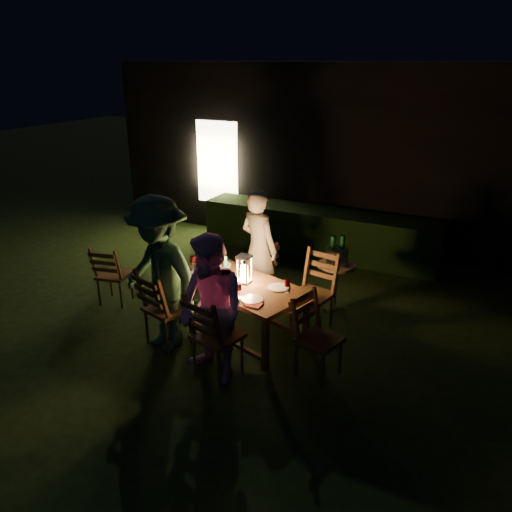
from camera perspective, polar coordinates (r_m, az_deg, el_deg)
The scene contains 29 objects.
garden_envelope at distance 10.71m, azimuth 14.44°, elevation 11.99°, with size 40.00×40.00×3.20m.
dining_table at distance 6.09m, azimuth -2.00°, elevation -3.65°, with size 1.89×1.33×0.71m.
chair_near_left at distance 6.12m, azimuth -10.17°, elevation -7.31°, with size 0.58×0.61×1.05m.
chair_near_right at distance 5.50m, azimuth -4.52°, elevation -10.60°, with size 0.57×0.59×1.04m.
chair_far_left at distance 7.02m, azimuth 0.03°, elevation -3.28°, with size 0.56×0.58×0.95m.
chair_far_right at distance 6.43m, azimuth 6.44°, elevation -5.63°, with size 0.54×0.57×1.03m.
chair_end at distance 5.55m, azimuth 7.05°, elevation -10.71°, with size 0.55×0.53×0.96m.
chair_spare at distance 7.32m, azimuth -15.87°, elevation -3.17°, with size 0.49×0.51×0.92m.
person_house_side at distance 6.85m, azimuth 0.31°, elevation 0.91°, with size 0.60×0.39×1.64m, color beige.
person_opp_right at distance 5.23m, azimuth -5.09°, elevation -6.15°, with size 0.79×0.62×1.63m, color #E89FD7.
person_opp_left at distance 5.83m, azimuth -10.95°, elevation -2.13°, with size 1.21×0.69×1.87m, color #2E5C3B.
lantern at distance 6.00m, azimuth -1.35°, elevation -1.68°, with size 0.16×0.16×0.35m.
plate_far_left at distance 6.57m, azimuth -3.95°, elevation -1.02°, with size 0.25×0.25×0.01m, color white.
plate_near_left at distance 6.31m, azimuth -6.92°, elevation -2.11°, with size 0.25×0.25×0.01m, color white.
plate_far_right at distance 5.92m, azimuth 2.56°, elevation -3.61°, with size 0.25×0.25×0.01m, color white.
plate_near_right at distance 5.63m, azimuth -0.44°, elevation -4.98°, with size 0.25×0.25×0.01m, color white.
wineglass_a at distance 6.41m, azimuth -2.07°, elevation -0.80°, with size 0.06×0.06×0.18m, color #59070F, non-canonical shape.
wineglass_b at distance 6.46m, azimuth -7.22°, elevation -0.78°, with size 0.06×0.06×0.18m, color #59070F, non-canonical shape.
wineglass_c at distance 5.65m, azimuth -1.95°, elevation -3.97°, with size 0.06×0.06×0.18m, color #59070F, non-canonical shape.
wineglass_d at distance 5.76m, azimuth 3.57°, elevation -3.50°, with size 0.06×0.06×0.18m, color #59070F, non-canonical shape.
wineglass_e at distance 5.91m, azimuth -4.79°, elevation -2.85°, with size 0.06×0.06×0.18m, color silver, non-canonical shape.
bottle_table at distance 6.18m, azimuth -3.63°, elevation -1.19°, with size 0.07×0.07×0.28m, color #0F471E.
napkin_left at distance 5.97m, azimuth -5.22°, elevation -3.48°, with size 0.18×0.14×0.01m, color red.
napkin_right at distance 5.52m, azimuth -0.28°, elevation -5.58°, with size 0.18×0.14×0.01m, color red.
phone at distance 6.32m, azimuth -7.88°, elevation -2.17°, with size 0.14×0.07×0.01m, color black.
side_table at distance 6.80m, azimuth 9.13°, elevation -1.53°, with size 0.51×0.51×0.68m.
ice_bucket at distance 6.73m, azimuth 9.22°, elevation -0.04°, with size 0.30×0.30×0.22m, color #A5A8AD.
bottle_bucket_a at distance 6.69m, azimuth 8.73°, elevation 0.32°, with size 0.07×0.07×0.32m, color #0F471E.
bottle_bucket_b at distance 6.74m, azimuth 9.76°, elevation 0.40°, with size 0.07×0.07×0.32m, color #0F471E.
Camera 1 is at (2.25, -4.18, 3.24)m, focal length 35.00 mm.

